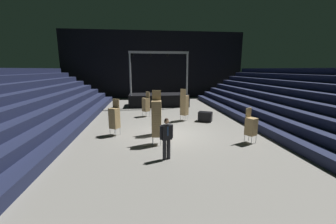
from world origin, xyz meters
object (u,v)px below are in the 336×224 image
(stage_riser, at_px, (159,99))
(chair_stack_rear_left, at_px, (146,104))
(chair_stack_mid_right, at_px, (156,113))
(chair_stack_front_left, at_px, (157,118))
(man_with_tie, at_px, (167,136))
(chair_stack_mid_left, at_px, (184,105))
(chair_stack_front_right, at_px, (114,118))
(equipment_road_case, at_px, (205,117))
(chair_stack_mid_centre, at_px, (251,126))

(stage_riser, relative_size, chair_stack_rear_left, 3.01)
(chair_stack_mid_right, bearing_deg, chair_stack_front_left, 90.24)
(man_with_tie, bearing_deg, chair_stack_mid_left, -127.03)
(chair_stack_front_right, distance_m, equipment_road_case, 6.26)
(equipment_road_case, bearing_deg, chair_stack_rear_left, 153.43)
(chair_stack_front_left, xyz_separation_m, chair_stack_mid_left, (2.20, 4.44, -0.17))
(chair_stack_front_right, height_order, equipment_road_case, chair_stack_front_right)
(chair_stack_front_left, relative_size, chair_stack_front_right, 1.30)
(equipment_road_case, bearing_deg, chair_stack_front_left, -131.49)
(chair_stack_front_right, relative_size, chair_stack_mid_right, 0.82)
(chair_stack_mid_left, xyz_separation_m, chair_stack_mid_right, (-2.11, -2.93, 0.08))
(chair_stack_mid_right, bearing_deg, chair_stack_mid_left, -122.18)
(man_with_tie, bearing_deg, chair_stack_front_right, -74.10)
(chair_stack_front_right, height_order, chair_stack_mid_centre, chair_stack_front_right)
(man_with_tie, bearing_deg, chair_stack_front_left, -100.71)
(chair_stack_front_right, distance_m, chair_stack_rear_left, 4.74)
(stage_riser, height_order, man_with_tie, stage_riser)
(chair_stack_mid_left, bearing_deg, equipment_road_case, 25.33)
(stage_riser, distance_m, man_with_tie, 12.45)
(stage_riser, relative_size, equipment_road_case, 6.29)
(stage_riser, bearing_deg, chair_stack_rear_left, -105.34)
(equipment_road_case, bearing_deg, chair_stack_mid_right, -143.92)
(chair_stack_front_right, distance_m, chair_stack_mid_right, 2.26)
(man_with_tie, bearing_deg, chair_stack_rear_left, -104.72)
(man_with_tie, height_order, chair_stack_mid_left, chair_stack_mid_left)
(chair_stack_front_left, relative_size, equipment_road_case, 2.84)
(chair_stack_front_left, bearing_deg, chair_stack_rear_left, -79.65)
(chair_stack_rear_left, bearing_deg, man_with_tie, 147.65)
(chair_stack_mid_right, bearing_deg, chair_stack_front_right, -0.25)
(chair_stack_rear_left, height_order, equipment_road_case, chair_stack_rear_left)
(chair_stack_mid_left, distance_m, equipment_road_case, 1.64)
(chair_stack_mid_right, relative_size, equipment_road_case, 2.66)
(chair_stack_front_left, height_order, equipment_road_case, chair_stack_front_left)
(chair_stack_front_right, xyz_separation_m, chair_stack_mid_centre, (6.66, -2.00, -0.13))
(chair_stack_front_left, bearing_deg, equipment_road_case, -125.02)
(chair_stack_mid_right, bearing_deg, man_with_tie, 96.88)
(stage_riser, bearing_deg, chair_stack_mid_left, -78.00)
(chair_stack_front_right, relative_size, chair_stack_mid_centre, 1.15)
(stage_riser, bearing_deg, chair_stack_front_left, -94.62)
(chair_stack_mid_left, relative_size, chair_stack_mid_centre, 1.30)
(chair_stack_mid_left, height_order, chair_stack_rear_left, chair_stack_mid_left)
(chair_stack_mid_centre, bearing_deg, chair_stack_front_left, -34.50)
(chair_stack_front_left, height_order, chair_stack_front_right, chair_stack_front_left)
(chair_stack_front_left, distance_m, chair_stack_rear_left, 6.08)
(chair_stack_mid_centre, bearing_deg, chair_stack_mid_right, -52.84)
(stage_riser, height_order, chair_stack_rear_left, stage_riser)
(chair_stack_front_right, bearing_deg, chair_stack_front_left, 173.53)
(chair_stack_front_right, bearing_deg, chair_stack_mid_left, -116.34)
(stage_riser, distance_m, chair_stack_mid_centre, 11.64)
(chair_stack_mid_left, bearing_deg, man_with_tie, -66.58)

